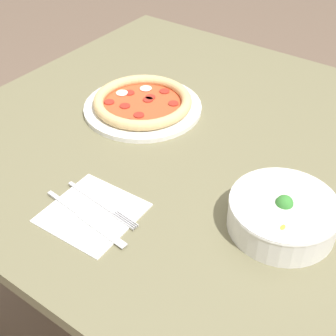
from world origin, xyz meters
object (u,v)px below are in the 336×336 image
pizza (143,104)px  knife (81,216)px  fork (100,204)px  bowl (283,213)px

pizza → knife: bearing=21.2°
pizza → fork: (0.33, 0.15, -0.01)m
bowl → knife: bowl is taller
fork → bowl: bearing=32.2°
fork → knife: same height
pizza → bowl: (0.17, 0.46, 0.02)m
pizza → knife: (0.37, 0.14, -0.01)m
pizza → bowl: bowl is taller
pizza → knife: 0.40m
fork → knife: bearing=-93.5°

